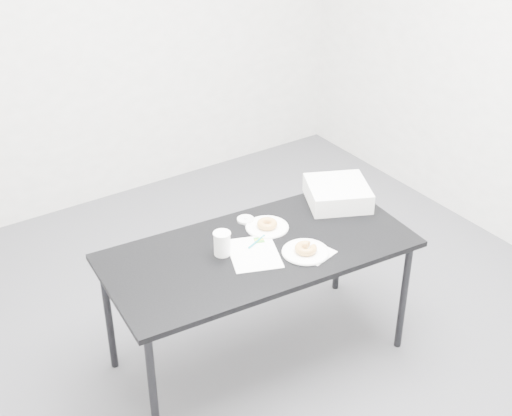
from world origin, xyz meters
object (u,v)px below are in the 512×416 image
plate_far (267,227)px  bakery_box (338,193)px  coffee_cup (222,243)px  pen (257,242)px  donut_far (267,224)px  scorecard (254,253)px  table (259,257)px  donut_near (306,248)px  plate_near (306,252)px

plate_far → bakery_box: (0.48, 0.01, 0.05)m
coffee_cup → pen: bearing=-3.2°
pen → donut_far: donut_far is taller
donut_far → coffee_cup: (-0.33, -0.08, 0.04)m
scorecard → coffee_cup: 0.17m
table → donut_near: size_ratio=14.54×
plate_far → donut_far: size_ratio=2.13×
coffee_cup → scorecard: bearing=-32.9°
table → plate_far: size_ratio=7.14×
table → pen: bearing=74.2°
bakery_box → table: bearing=-142.0°
donut_far → table: bearing=-136.6°
plate_far → bakery_box: size_ratio=0.69×
table → scorecard: size_ratio=5.36×
table → bakery_box: (0.63, 0.14, 0.11)m
scorecard → pen: (0.07, 0.07, 0.01)m
table → pen: (0.02, 0.05, 0.06)m
table → donut_far: (0.14, 0.14, 0.08)m
plate_far → donut_far: donut_far is taller
donut_near → bakery_box: 0.55m
plate_near → coffee_cup: (-0.35, 0.23, 0.06)m
scorecard → table: bearing=51.0°
plate_near → donut_near: 0.02m
donut_near → plate_near: bearing=0.0°
plate_far → pen: bearing=-144.7°
plate_near → donut_near: bearing=0.0°
pen → donut_near: size_ratio=1.26×
scorecard → donut_far: bearing=61.5°
plate_near → donut_far: donut_far is taller
donut_near → bakery_box: size_ratio=0.34×
scorecard → plate_near: 0.26m
plate_far → bakery_box: 0.48m
pen → donut_far: bearing=13.4°
pen → donut_far: 0.16m
table → bakery_box: bearing=17.5°
bakery_box → pen: bearing=-145.8°
plate_near → plate_far: size_ratio=1.05×
donut_far → bakery_box: (0.48, 0.01, 0.03)m
scorecard → bakery_box: (0.67, 0.17, 0.05)m
pen → donut_near: (0.15, -0.21, 0.02)m
scorecard → plate_far: size_ratio=1.33×
pen → coffee_cup: bearing=154.8°
pen → table: bearing=-132.5°
scorecard → plate_near: plate_near is taller
plate_near → bakery_box: size_ratio=0.72×
plate_near → coffee_cup: 0.42m
plate_far → bakery_box: bakery_box is taller
donut_far → coffee_cup: bearing=-166.4°
table → coffee_cup: 0.22m
table → bakery_box: bakery_box is taller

